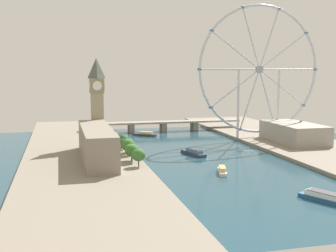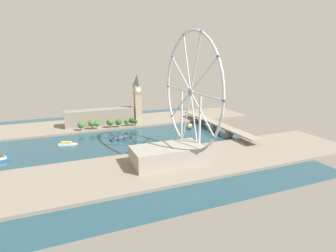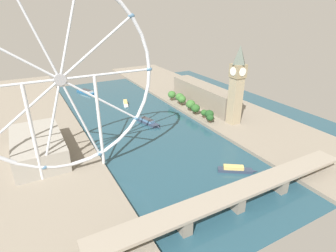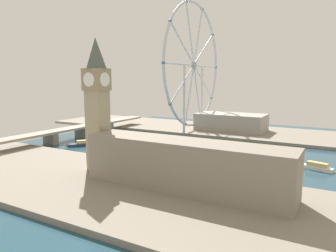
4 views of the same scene
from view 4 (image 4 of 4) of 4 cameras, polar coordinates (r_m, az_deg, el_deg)
ground_plane at (r=247.31m, az=11.32°, el=-5.29°), size 374.76×374.76×0.00m
riverbank_left at (r=157.03m, az=-0.81°, el=-12.70°), size 90.00×520.00×3.00m
riverbank_right at (r=343.92m, az=16.71°, el=-1.35°), size 90.00×520.00×3.00m
clock_tower at (r=194.61m, az=-12.65°, el=4.18°), size 13.40×13.40×79.29m
parliament_block at (r=159.63m, az=3.00°, el=-7.06°), size 22.00×107.74×24.99m
tree_row_embankment at (r=186.64m, az=4.51°, el=-6.14°), size 13.50×91.24×13.94m
ferris_wheel at (r=340.30m, az=4.68°, el=10.76°), size 131.87×3.20×134.21m
riverside_hall at (r=349.27m, az=11.29°, el=0.73°), size 37.46×72.60×17.90m
river_bridge at (r=327.39m, az=-15.31°, el=-0.42°), size 186.76×15.55×11.93m
tour_boat_0 at (r=227.10m, az=25.01°, el=-6.64°), size 10.74×24.88×5.09m
tour_boat_1 at (r=241.93m, az=8.55°, el=-5.00°), size 14.71×34.65×5.30m
tour_boat_2 at (r=288.24m, az=-14.93°, el=-3.04°), size 27.03×20.11×4.89m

